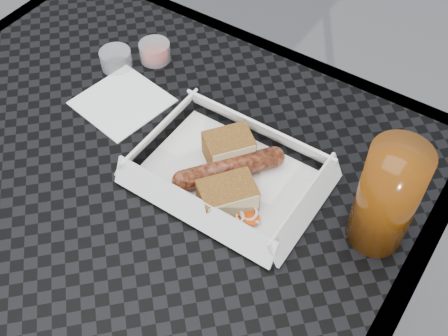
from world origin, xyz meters
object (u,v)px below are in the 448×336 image
Objects in this scene: drink_glass at (387,198)px; food_tray at (228,176)px; patio_table at (110,225)px; bratwurst at (229,169)px.

food_tray is at bearing -172.89° from drink_glass.
patio_table is 6.10× the size of bratwurst.
drink_glass reaches higher than food_tray.
food_tray is 1.42× the size of drink_glass.
drink_glass is (0.33, 0.14, 0.15)m from patio_table.
bratwurst is (0.00, 0.00, 0.02)m from food_tray.
patio_table is 3.64× the size of food_tray.
bratwurst is (0.13, 0.12, 0.09)m from patio_table.
patio_table is 0.19m from food_tray.
drink_glass reaches higher than bratwurst.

